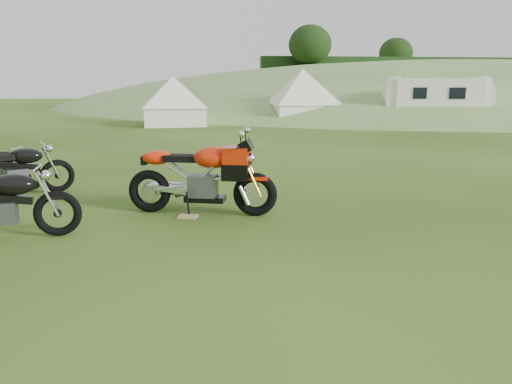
{
  "coord_description": "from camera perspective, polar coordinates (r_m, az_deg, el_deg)",
  "views": [
    {
      "loc": [
        -0.52,
        -5.81,
        2.01
      ],
      "look_at": [
        0.3,
        0.4,
        0.63
      ],
      "focal_mm": 35.0,
      "sensor_mm": 36.0,
      "label": 1
    }
  ],
  "objects": [
    {
      "name": "ground",
      "position": [
        6.18,
        -2.29,
        -6.6
      ],
      "size": [
        120.0,
        120.0,
        0.0
      ],
      "primitive_type": "plane",
      "color": "#25430E",
      "rests_on": "ground"
    },
    {
      "name": "caravan",
      "position": [
        25.49,
        19.86,
        9.71
      ],
      "size": [
        5.19,
        3.41,
        2.24
      ],
      "primitive_type": null,
      "rotation": [
        0.0,
        0.0,
        -0.29
      ],
      "color": "white",
      "rests_on": "ground"
    },
    {
      "name": "vintage_moto_d",
      "position": [
        9.85,
        -25.74,
        2.39
      ],
      "size": [
        1.93,
        1.17,
        1.01
      ],
      "primitive_type": null,
      "rotation": [
        0.0,
        0.0,
        0.41
      ],
      "color": "black",
      "rests_on": "ground"
    },
    {
      "name": "sport_motorcycle",
      "position": [
        7.71,
        -6.3,
        2.35
      ],
      "size": [
        2.3,
        1.13,
        1.34
      ],
      "primitive_type": null,
      "rotation": [
        0.0,
        0.0,
        -0.27
      ],
      "color": "red",
      "rests_on": "ground"
    },
    {
      "name": "hedgerow",
      "position": [
        52.0,
        20.89,
        9.43
      ],
      "size": [
        36.0,
        1.2,
        8.6
      ],
      "primitive_type": null,
      "color": "black",
      "rests_on": "ground"
    },
    {
      "name": "plywood_board",
      "position": [
        7.69,
        -7.8,
        -2.77
      ],
      "size": [
        0.34,
        0.3,
        0.02
      ],
      "primitive_type": "cube",
      "rotation": [
        0.0,
        0.0,
        -0.29
      ],
      "color": "tan",
      "rests_on": "ground"
    },
    {
      "name": "tent_left",
      "position": [
        24.28,
        -9.39,
        10.39
      ],
      "size": [
        3.01,
        3.01,
        2.42
      ],
      "primitive_type": null,
      "rotation": [
        0.0,
        0.0,
        0.08
      ],
      "color": "white",
      "rests_on": "ground"
    },
    {
      "name": "tent_mid",
      "position": [
        25.7,
        5.32,
        10.86
      ],
      "size": [
        3.21,
        3.21,
        2.65
      ],
      "primitive_type": null,
      "rotation": [
        0.0,
        0.0,
        0.05
      ],
      "color": "white",
      "rests_on": "ground"
    },
    {
      "name": "vintage_moto_b",
      "position": [
        7.21,
        -27.24,
        -1.03
      ],
      "size": [
        1.96,
        0.63,
        1.01
      ],
      "primitive_type": null,
      "rotation": [
        0.0,
        0.0,
        0.1
      ],
      "color": "black",
      "rests_on": "ground"
    },
    {
      "name": "hillside",
      "position": [
        52.0,
        20.89,
        9.43
      ],
      "size": [
        80.0,
        64.0,
        8.0
      ],
      "primitive_type": "ellipsoid",
      "color": "#5F8946",
      "rests_on": "ground"
    }
  ]
}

